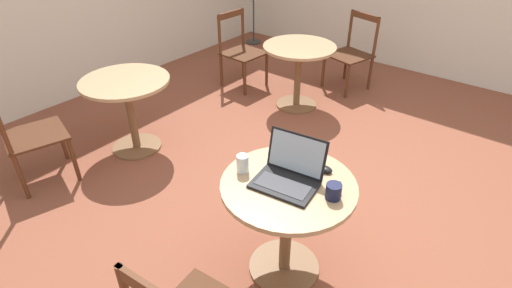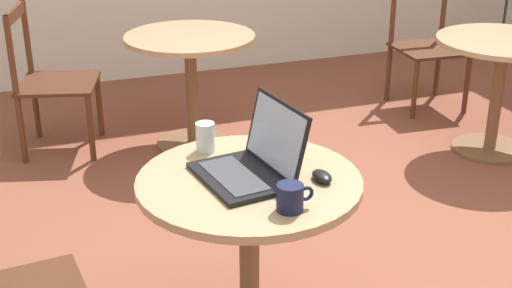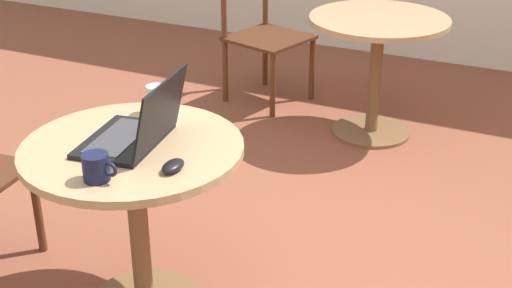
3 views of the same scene
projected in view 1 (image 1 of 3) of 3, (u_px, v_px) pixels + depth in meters
ground_plane at (308, 200)px, 3.23m from camera, size 16.00×16.00×0.00m
cafe_table_near at (287, 206)px, 2.37m from camera, size 0.79×0.79×0.71m
cafe_table_mid at (299, 61)px, 4.35m from camera, size 0.79×0.79×0.71m
cafe_table_far at (128, 97)px, 3.60m from camera, size 0.79×0.79×0.71m
chair_mid_right at (352, 53)px, 4.83m from camera, size 0.56×0.56×0.89m
chair_mid_back at (241, 51)px, 4.89m from camera, size 0.48×0.48×0.89m
chair_far_left at (28, 135)px, 3.23m from camera, size 0.56×0.56×0.89m
laptop at (288, 174)px, 2.26m from camera, size 0.35×0.39×0.26m
mouse at (325, 169)px, 2.36m from camera, size 0.06×0.10×0.03m
mug at (334, 191)px, 2.14m from camera, size 0.12×0.09×0.09m
drinking_glass at (243, 164)px, 2.34m from camera, size 0.07×0.07×0.11m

